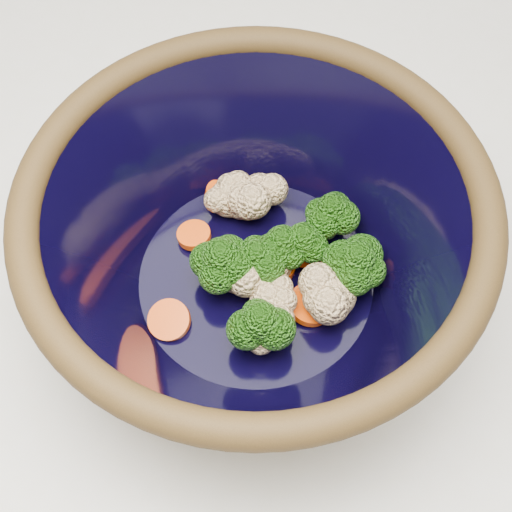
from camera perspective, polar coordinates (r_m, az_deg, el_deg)
ground at (r=1.44m, az=1.13°, el=-15.94°), size 3.00×3.00×0.00m
counter at (r=1.01m, az=1.57°, el=-9.45°), size 1.20×1.20×0.90m
mixing_bowl at (r=0.49m, az=0.00°, el=0.79°), size 0.39×0.39×0.14m
vegetable_pile at (r=0.51m, az=1.48°, el=-0.22°), size 0.16×0.16×0.05m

